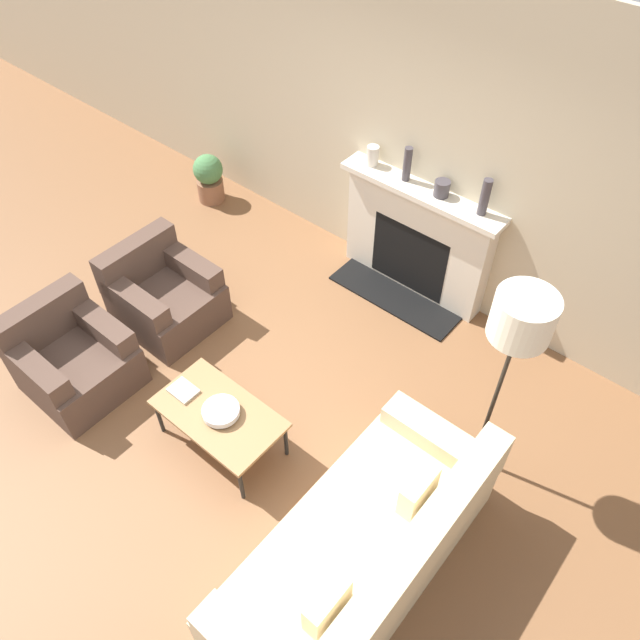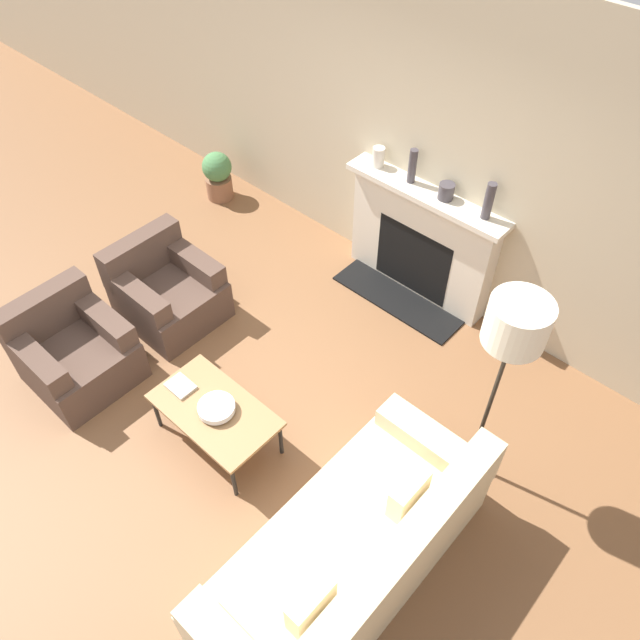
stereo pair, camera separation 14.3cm
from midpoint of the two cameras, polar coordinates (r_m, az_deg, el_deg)
The scene contains 15 objects.
ground_plane at distance 5.25m, azimuth -7.29°, elevation -8.97°, with size 18.00×18.00×0.00m, color brown.
wall_back at distance 5.60m, azimuth 10.44°, elevation 15.39°, with size 18.00×0.06×2.90m.
fireplace at distance 5.95m, azimuth 9.78°, elevation 6.93°, with size 1.59×0.59×1.14m.
couch at distance 4.34m, azimuth 3.92°, elevation -20.70°, with size 0.93×2.08×0.86m.
armchair_near at distance 5.63m, azimuth -20.91°, elevation -2.72°, with size 0.83×0.80×0.78m.
armchair_far at distance 5.91m, azimuth -13.18°, elevation 2.57°, with size 0.83×0.80×0.78m.
coffee_table at distance 4.85m, azimuth -8.78°, elevation -8.27°, with size 0.99×0.57×0.41m.
bowl at distance 4.77m, azimuth -8.59°, elevation -7.96°, with size 0.28×0.28×0.07m.
book at distance 4.98m, azimuth -11.83°, elevation -5.95°, with size 0.22×0.17×0.02m.
floor_lamp at distance 3.97m, azimuth 18.17°, elevation -1.59°, with size 0.39×0.39×1.78m.
mantel_vase_left at distance 5.81m, azimuth 6.09°, elevation 14.60°, with size 0.11×0.11×0.18m.
mantel_vase_center_left at distance 5.60m, azimuth 9.19°, elevation 13.72°, with size 0.07×0.07×0.32m.
mantel_vase_center_right at distance 5.50m, azimuth 12.22°, elevation 11.42°, with size 0.14×0.14×0.14m.
mantel_vase_right at distance 5.30m, azimuth 15.93°, elevation 10.41°, with size 0.08×0.08×0.33m.
potted_plant at distance 7.30m, azimuth -8.75°, elevation 12.98°, with size 0.33×0.33×0.57m.
Camera 2 is at (2.50, -1.66, 4.32)m, focal length 35.00 mm.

